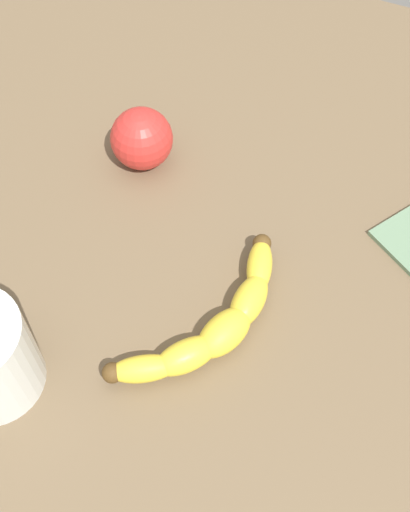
% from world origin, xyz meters
% --- Properties ---
extents(wooden_tabletop, '(1.20, 1.20, 0.03)m').
position_xyz_m(wooden_tabletop, '(0.00, 0.00, 0.01)').
color(wooden_tabletop, brown).
rests_on(wooden_tabletop, ground).
extents(banana, '(0.22, 0.12, 0.04)m').
position_xyz_m(banana, '(0.00, 0.01, 0.05)').
color(banana, yellow).
rests_on(banana, wooden_tabletop).
extents(apple_fruit, '(0.07, 0.07, 0.07)m').
position_xyz_m(apple_fruit, '(-0.18, -0.16, 0.07)').
color(apple_fruit, red).
rests_on(apple_fruit, wooden_tabletop).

